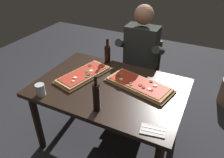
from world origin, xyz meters
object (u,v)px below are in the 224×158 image
at_px(dining_table, 110,94).
at_px(tumbler_near_camera, 41,90).
at_px(oil_bottle_amber, 107,54).
at_px(pizza_rectangular_left, 84,75).
at_px(diner_chair, 142,70).
at_px(seated_diner, 140,56).
at_px(pizza_rectangular_front, 139,85).
at_px(wine_bottle_dark, 96,97).

relative_size(dining_table, tumbler_near_camera, 12.94).
bearing_deg(oil_bottle_amber, pizza_rectangular_left, -101.26).
xyz_separation_m(dining_table, diner_chair, (0.03, 0.86, -0.16)).
bearing_deg(oil_bottle_amber, dining_table, -60.23).
bearing_deg(seated_diner, diner_chair, 90.00).
distance_m(pizza_rectangular_front, oil_bottle_amber, 0.58).
distance_m(dining_table, tumbler_near_camera, 0.64).
bearing_deg(pizza_rectangular_front, dining_table, -155.45).
bearing_deg(diner_chair, pizza_rectangular_left, -112.89).
xyz_separation_m(pizza_rectangular_front, wine_bottle_dark, (-0.19, -0.47, 0.11)).
xyz_separation_m(pizza_rectangular_left, seated_diner, (0.34, 0.70, -0.02)).
xyz_separation_m(oil_bottle_amber, diner_chair, (0.27, 0.44, -0.36)).
height_order(tumbler_near_camera, seated_diner, seated_diner).
bearing_deg(seated_diner, oil_bottle_amber, -130.32).
relative_size(dining_table, wine_bottle_dark, 4.36).
bearing_deg(dining_table, diner_chair, 88.01).
height_order(pizza_rectangular_front, wine_bottle_dark, wine_bottle_dark).
bearing_deg(tumbler_near_camera, wine_bottle_dark, 4.55).
distance_m(tumbler_near_camera, seated_diner, 1.24).
distance_m(oil_bottle_amber, tumbler_near_camera, 0.85).
height_order(oil_bottle_amber, diner_chair, oil_bottle_amber).
bearing_deg(pizza_rectangular_left, seated_diner, 63.67).
distance_m(tumbler_near_camera, diner_chair, 1.38).
xyz_separation_m(dining_table, oil_bottle_amber, (-0.24, 0.42, 0.20)).
height_order(pizza_rectangular_left, wine_bottle_dark, wine_bottle_dark).
xyz_separation_m(pizza_rectangular_front, pizza_rectangular_left, (-0.56, -0.07, -0.00)).
relative_size(wine_bottle_dark, oil_bottle_amber, 1.15).
distance_m(pizza_rectangular_front, wine_bottle_dark, 0.51).
relative_size(tumbler_near_camera, seated_diner, 0.08).
xyz_separation_m(wine_bottle_dark, tumbler_near_camera, (-0.55, -0.04, -0.08)).
bearing_deg(tumbler_near_camera, pizza_rectangular_front, 34.86).
height_order(wine_bottle_dark, seated_diner, seated_diner).
xyz_separation_m(dining_table, pizza_rectangular_front, (0.25, 0.11, 0.12)).
bearing_deg(dining_table, oil_bottle_amber, 119.77).
xyz_separation_m(wine_bottle_dark, seated_diner, (-0.03, 1.09, -0.13)).
bearing_deg(seated_diner, pizza_rectangular_front, -70.58).
bearing_deg(diner_chair, wine_bottle_dark, -88.43).
relative_size(dining_table, seated_diner, 1.05).
bearing_deg(pizza_rectangular_left, tumbler_near_camera, -111.04).
distance_m(diner_chair, seated_diner, 0.28).
bearing_deg(pizza_rectangular_front, pizza_rectangular_left, -172.45).
bearing_deg(oil_bottle_amber, diner_chair, 58.38).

